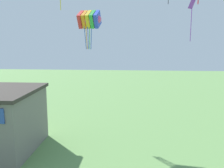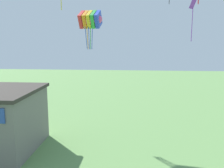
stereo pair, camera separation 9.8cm
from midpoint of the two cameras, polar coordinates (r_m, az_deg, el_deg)
kite_rainbow_parafoil at (r=22.33m, az=-4.88°, el=14.47°), size 2.36×1.89×3.36m
kite_purple_streamer at (r=22.00m, az=18.09°, el=15.57°), size 0.71×0.73×3.47m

